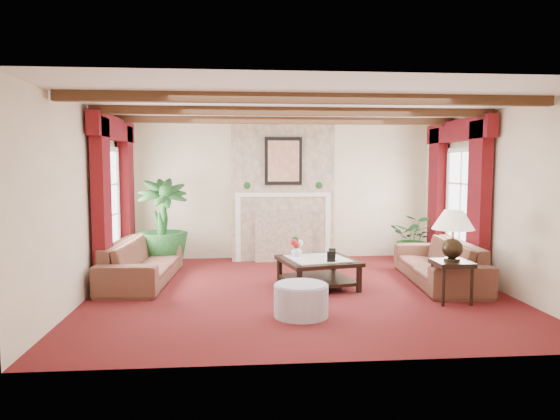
{
  "coord_description": "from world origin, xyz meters",
  "views": [
    {
      "loc": [
        -0.87,
        -7.26,
        1.85
      ],
      "look_at": [
        -0.23,
        0.4,
        1.17
      ],
      "focal_mm": 32.0,
      "sensor_mm": 36.0,
      "label": 1
    }
  ],
  "objects": [
    {
      "name": "flower_vase",
      "position": [
        0.03,
        0.42,
        0.53
      ],
      "size": [
        0.26,
        0.27,
        0.18
      ],
      "primitive_type": "imported",
      "rotation": [
        0.0,
        0.0,
        0.24
      ],
      "color": "silver",
      "rests_on": "coffee_table"
    },
    {
      "name": "curtains_right",
      "position": [
        2.86,
        1.0,
        2.55
      ],
      "size": [
        0.2,
        2.4,
        2.55
      ],
      "primitive_type": null,
      "color": "#450912",
      "rests_on": "ground"
    },
    {
      "name": "book",
      "position": [
        0.59,
        -0.06,
        0.57
      ],
      "size": [
        0.2,
        0.06,
        0.27
      ],
      "primitive_type": "imported",
      "rotation": [
        0.0,
        0.0,
        0.1
      ],
      "color": "black",
      "rests_on": "coffee_table"
    },
    {
      "name": "small_plant",
      "position": [
        2.51,
        2.04,
        0.36
      ],
      "size": [
        1.7,
        1.71,
        0.72
      ],
      "primitive_type": "imported",
      "rotation": [
        0.0,
        0.0,
        -0.6
      ],
      "color": "black",
      "rests_on": "ground"
    },
    {
      "name": "coffee_table",
      "position": [
        0.34,
        0.19,
        0.22
      ],
      "size": [
        1.28,
        1.28,
        0.44
      ],
      "primitive_type": null,
      "rotation": [
        0.0,
        0.0,
        0.23
      ],
      "color": "black",
      "rests_on": "ground"
    },
    {
      "name": "french_door_left",
      "position": [
        -2.97,
        1.0,
        2.13
      ],
      "size": [
        0.1,
        1.1,
        2.16
      ],
      "primitive_type": null,
      "color": "white",
      "rests_on": "ground"
    },
    {
      "name": "sofa_right",
      "position": [
        2.3,
        0.31,
        0.45
      ],
      "size": [
        2.39,
        1.02,
        0.89
      ],
      "primitive_type": "imported",
      "rotation": [
        0.0,
        0.0,
        -1.65
      ],
      "color": "#3B1019",
      "rests_on": "ground"
    },
    {
      "name": "table_lamp",
      "position": [
        2.02,
        -0.81,
        0.93
      ],
      "size": [
        0.56,
        0.56,
        0.71
      ],
      "primitive_type": null,
      "color": "black",
      "rests_on": "side_table"
    },
    {
      "name": "right_wall",
      "position": [
        3.0,
        0.0,
        1.35
      ],
      "size": [
        0.02,
        5.5,
        2.7
      ],
      "primitive_type": "cube",
      "color": "beige",
      "rests_on": "ground"
    },
    {
      "name": "photo_frame_a",
      "position": [
        0.48,
        -0.12,
        0.52
      ],
      "size": [
        0.12,
        0.02,
        0.16
      ],
      "primitive_type": null,
      "rotation": [
        0.0,
        0.0,
        -0.03
      ],
      "color": "black",
      "rests_on": "coffee_table"
    },
    {
      "name": "fireplace",
      "position": [
        0.0,
        2.55,
        2.7
      ],
      "size": [
        2.0,
        0.52,
        2.7
      ],
      "primitive_type": null,
      "color": "tan",
      "rests_on": "ground"
    },
    {
      "name": "back_wall",
      "position": [
        0.0,
        2.75,
        1.35
      ],
      "size": [
        6.0,
        0.02,
        2.7
      ],
      "primitive_type": "cube",
      "color": "beige",
      "rests_on": "ground"
    },
    {
      "name": "ottoman",
      "position": [
        -0.11,
        -1.27,
        0.2
      ],
      "size": [
        0.67,
        0.67,
        0.39
      ],
      "primitive_type": "cylinder",
      "color": "#9490A4",
      "rests_on": "ground"
    },
    {
      "name": "left_wall",
      "position": [
        -3.0,
        0.0,
        1.35
      ],
      "size": [
        0.02,
        5.5,
        2.7
      ],
      "primitive_type": "cube",
      "color": "beige",
      "rests_on": "ground"
    },
    {
      "name": "french_door_right",
      "position": [
        2.97,
        1.0,
        2.13
      ],
      "size": [
        0.1,
        1.1,
        2.16
      ],
      "primitive_type": null,
      "color": "white",
      "rests_on": "ground"
    },
    {
      "name": "floor",
      "position": [
        0.0,
        0.0,
        0.0
      ],
      "size": [
        6.0,
        6.0,
        0.0
      ],
      "primitive_type": "plane",
      "color": "#48100C",
      "rests_on": "ground"
    },
    {
      "name": "sofa_left",
      "position": [
        -2.4,
        0.75,
        0.45
      ],
      "size": [
        2.36,
        0.92,
        0.89
      ],
      "primitive_type": "imported",
      "rotation": [
        0.0,
        0.0,
        1.52
      ],
      "color": "#3B1019",
      "rests_on": "ground"
    },
    {
      "name": "ceiling_beams",
      "position": [
        0.0,
        0.0,
        2.64
      ],
      "size": [
        6.0,
        3.0,
        0.12
      ],
      "primitive_type": null,
      "color": "#361F11",
      "rests_on": "ceiling"
    },
    {
      "name": "potted_palm",
      "position": [
        -2.25,
        1.86,
        0.46
      ],
      "size": [
        1.69,
        2.06,
        0.91
      ],
      "primitive_type": "imported",
      "rotation": [
        0.0,
        0.0,
        0.25
      ],
      "color": "black",
      "rests_on": "ground"
    },
    {
      "name": "ceiling",
      "position": [
        0.0,
        0.0,
        2.7
      ],
      "size": [
        6.0,
        6.0,
        0.0
      ],
      "primitive_type": "plane",
      "rotation": [
        3.14,
        0.0,
        0.0
      ],
      "color": "white",
      "rests_on": "floor"
    },
    {
      "name": "photo_frame_b",
      "position": [
        0.58,
        0.32,
        0.51
      ],
      "size": [
        0.11,
        0.06,
        0.14
      ],
      "primitive_type": null,
      "rotation": [
        0.0,
        0.0,
        -0.4
      ],
      "color": "black",
      "rests_on": "coffee_table"
    },
    {
      "name": "curtains_left",
      "position": [
        -2.86,
        1.0,
        2.55
      ],
      "size": [
        0.2,
        2.4,
        2.55
      ],
      "primitive_type": null,
      "color": "#450912",
      "rests_on": "ground"
    },
    {
      "name": "side_table",
      "position": [
        2.02,
        -0.81,
        0.29
      ],
      "size": [
        0.52,
        0.52,
        0.57
      ],
      "primitive_type": null,
      "rotation": [
        0.0,
        0.0,
        0.09
      ],
      "color": "black",
      "rests_on": "ground"
    }
  ]
}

